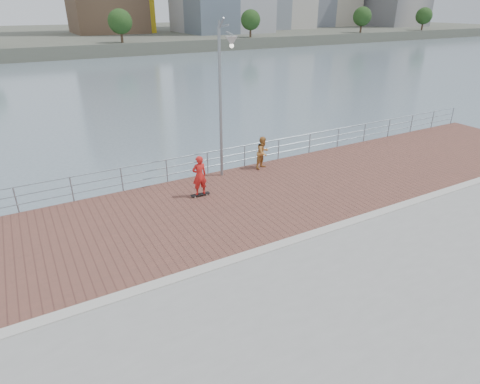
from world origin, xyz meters
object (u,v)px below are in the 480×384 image
guardrail (188,164)px  street_lamp (225,75)px  bystander (263,153)px  skateboarder (199,175)px

guardrail → street_lamp: bearing=-32.8°
street_lamp → bystander: street_lamp is taller
guardrail → street_lamp: size_ratio=5.85×
street_lamp → skateboarder: 4.36m
guardrail → skateboarder: skateboarder is taller
guardrail → skateboarder: 2.17m
guardrail → bystander: bearing=-10.2°
street_lamp → bystander: 4.51m
guardrail → street_lamp: street_lamp is taller
bystander → street_lamp: bearing=168.0°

